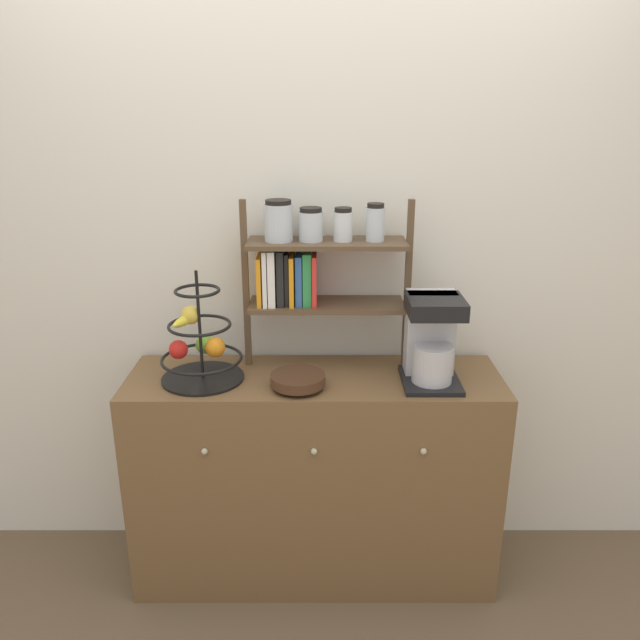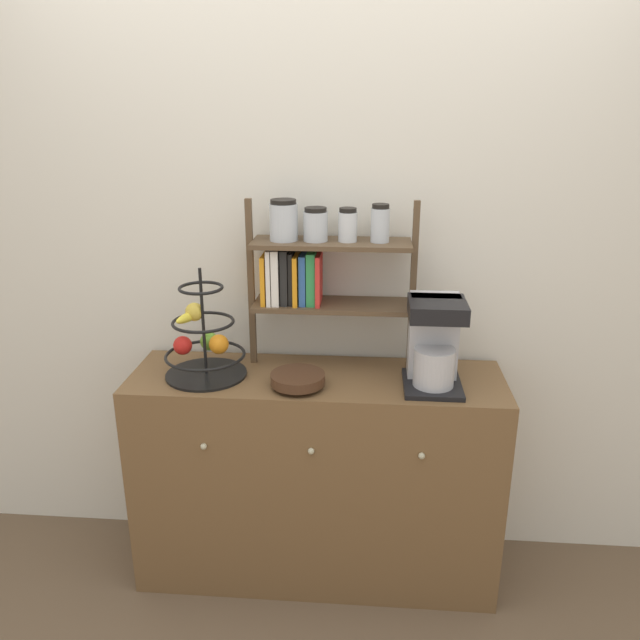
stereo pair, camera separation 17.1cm
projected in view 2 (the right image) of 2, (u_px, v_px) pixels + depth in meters
ground_plane at (312, 603)px, 2.49m from camera, size 12.00×12.00×0.00m
wall_back at (322, 257)px, 2.51m from camera, size 7.00×0.05×2.60m
sideboard at (317, 476)px, 2.54m from camera, size 1.44×0.45×0.89m
coffee_maker at (434, 342)px, 2.28m from camera, size 0.21×0.25×0.34m
fruit_stand at (203, 342)px, 2.37m from camera, size 0.31×0.31×0.43m
wooden_bowl at (298, 379)px, 2.30m from camera, size 0.20×0.20×0.05m
shelf_hutch at (312, 262)px, 2.38m from camera, size 0.65×0.20×0.66m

